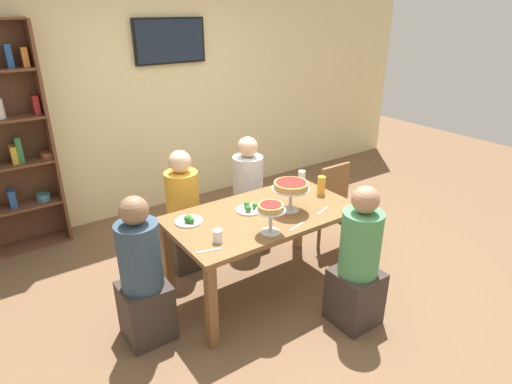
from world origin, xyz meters
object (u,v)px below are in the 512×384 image
object	(u,v)px
water_glass_clear_near	(218,236)
water_glass_clear_spare	(302,176)
salad_plate_far_diner	(249,208)
diner_far_left	(184,219)
salad_plate_near_diner	(189,220)
water_glass_clear_far	(288,184)
cutlery_fork_near	(297,227)
cutlery_fork_far	(322,211)
beer_glass_amber_tall	(321,185)
dining_table	(263,223)
diner_far_right	(248,200)
deep_dish_pizza_stand	(291,187)
television	(170,41)
personal_pizza_stand	(271,211)
diner_head_west	(143,281)
cutlery_knife_near	(209,251)
chair_head_east	(341,205)
diner_near_right	(358,267)

from	to	relation	value
water_glass_clear_near	water_glass_clear_spare	world-z (taller)	water_glass_clear_spare
salad_plate_far_diner	diner_far_left	bearing A→B (deg)	116.02
salad_plate_near_diner	water_glass_clear_far	distance (m)	1.06
diner_far_left	cutlery_fork_near	xyz separation A→B (m)	(0.45, -1.07, 0.25)
salad_plate_near_diner	cutlery_fork_far	xyz separation A→B (m)	(1.00, -0.45, -0.02)
beer_glass_amber_tall	dining_table	bearing A→B (deg)	-179.09
diner_far_right	deep_dish_pizza_stand	size ratio (longest dim) A/B	3.69
television	water_glass_clear_near	world-z (taller)	television
diner_far_left	cutlery_fork_near	size ratio (longest dim) A/B	6.39
personal_pizza_stand	salad_plate_far_diner	distance (m)	0.44
diner_far_left	diner_head_west	distance (m)	0.98
salad_plate_far_diner	cutlery_knife_near	xyz separation A→B (m)	(-0.59, -0.36, -0.02)
dining_table	cutlery_fork_far	size ratio (longest dim) A/B	8.54
diner_far_right	water_glass_clear_spare	world-z (taller)	diner_far_right
water_glass_clear_near	cutlery_fork_far	distance (m)	0.96
salad_plate_near_diner	cutlery_fork_near	bearing A→B (deg)	-39.59
dining_table	diner_far_left	xyz separation A→B (m)	(-0.38, 0.72, -0.15)
personal_pizza_stand	beer_glass_amber_tall	xyz separation A→B (m)	(0.80, 0.32, -0.10)
chair_head_east	cutlery_fork_near	bearing A→B (deg)	25.20
salad_plate_far_diner	cutlery_fork_near	xyz separation A→B (m)	(0.14, -0.44, -0.02)
dining_table	television	distance (m)	2.48
diner_far_right	beer_glass_amber_tall	size ratio (longest dim) A/B	6.80
cutlery_knife_near	deep_dish_pizza_stand	bearing A→B (deg)	25.99
salad_plate_far_diner	cutlery_knife_near	distance (m)	0.69
deep_dish_pizza_stand	personal_pizza_stand	xyz separation A→B (m)	(-0.36, -0.21, -0.03)
television	water_glass_clear_near	xyz separation A→B (m)	(-0.78, -2.30, -1.15)
diner_near_right	salad_plate_near_diner	size ratio (longest dim) A/B	5.29
diner_far_right	chair_head_east	distance (m)	0.93
cutlery_fork_near	cutlery_fork_far	xyz separation A→B (m)	(0.35, 0.09, 0.00)
water_glass_clear_near	diner_head_west	bearing A→B (deg)	158.13
diner_near_right	beer_glass_amber_tall	bearing A→B (deg)	-21.91
diner_head_west	deep_dish_pizza_stand	size ratio (longest dim) A/B	3.69
chair_head_east	cutlery_knife_near	xyz separation A→B (m)	(-1.69, -0.38, 0.26)
personal_pizza_stand	diner_far_left	bearing A→B (deg)	102.29
chair_head_east	cutlery_knife_near	distance (m)	1.75
diner_far_right	beer_glass_amber_tall	world-z (taller)	diner_far_right
cutlery_fork_far	cutlery_knife_near	bearing A→B (deg)	160.98
water_glass_clear_far	salad_plate_far_diner	bearing A→B (deg)	-162.12
diner_far_left	beer_glass_amber_tall	world-z (taller)	diner_far_left
television	diner_far_left	xyz separation A→B (m)	(-0.61, -1.38, -1.45)
diner_far_right	salad_plate_far_diner	world-z (taller)	diner_far_right
water_glass_clear_far	cutlery_fork_far	world-z (taller)	water_glass_clear_far
chair_head_east	water_glass_clear_far	world-z (taller)	chair_head_east
television	diner_far_left	size ratio (longest dim) A/B	0.72
chair_head_east	cutlery_knife_near	world-z (taller)	chair_head_east
chair_head_east	personal_pizza_stand	world-z (taller)	personal_pizza_stand
diner_near_right	water_glass_clear_spare	distance (m)	1.18
diner_near_right	water_glass_clear_near	world-z (taller)	diner_near_right
salad_plate_near_diner	personal_pizza_stand	bearing A→B (deg)	-49.23
diner_far_left	water_glass_clear_near	bearing A→B (deg)	-10.11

